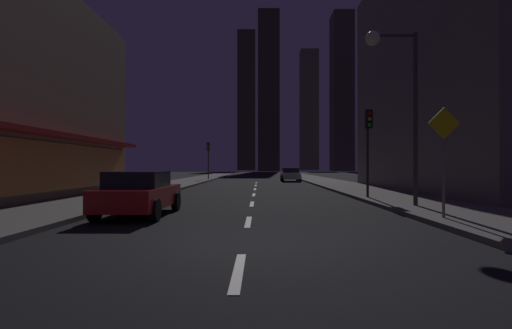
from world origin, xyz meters
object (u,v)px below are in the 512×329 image
object	(u,v)px
street_lamp_right	(394,75)
traffic_light_near_right	(368,133)
car_parked_near	(139,193)
fire_hydrant_far_left	(165,184)
traffic_light_far_left	(208,152)
pedestrian_crossing_sign	(444,152)
car_parked_far	(290,174)

from	to	relation	value
street_lamp_right	traffic_light_near_right	bearing A→B (deg)	88.17
car_parked_near	fire_hydrant_far_left	bearing A→B (deg)	100.32
traffic_light_far_left	pedestrian_crossing_sign	bearing A→B (deg)	-70.95
car_parked_near	pedestrian_crossing_sign	bearing A→B (deg)	-8.99
fire_hydrant_far_left	traffic_light_far_left	world-z (taller)	traffic_light_far_left
traffic_light_far_left	fire_hydrant_far_left	bearing A→B (deg)	-91.27
fire_hydrant_far_left	street_lamp_right	distance (m)	16.18
car_parked_far	fire_hydrant_far_left	xyz separation A→B (m)	(-9.50, -15.44, -0.29)
car_parked_near	pedestrian_crossing_sign	size ratio (longest dim) A/B	1.34
car_parked_near	traffic_light_far_left	distance (m)	30.85
traffic_light_far_left	pedestrian_crossing_sign	distance (m)	34.04
fire_hydrant_far_left	traffic_light_far_left	size ratio (longest dim) A/B	0.16
fire_hydrant_far_left	pedestrian_crossing_sign	size ratio (longest dim) A/B	0.21
car_parked_far	traffic_light_far_left	size ratio (longest dim) A/B	1.01
fire_hydrant_far_left	car_parked_far	bearing A→B (deg)	58.40
traffic_light_near_right	street_lamp_right	size ratio (longest dim) A/B	0.64
traffic_light_far_left	car_parked_far	bearing A→B (deg)	-16.06
traffic_light_near_right	traffic_light_far_left	world-z (taller)	same
car_parked_far	traffic_light_near_right	xyz separation A→B (m)	(1.90, -22.33, 2.45)
car_parked_far	pedestrian_crossing_sign	distance (m)	29.63
fire_hydrant_far_left	street_lamp_right	xyz separation A→B (m)	(11.28, -10.64, 4.61)
car_parked_near	car_parked_far	xyz separation A→B (m)	(7.20, 28.08, 0.00)
car_parked_near	car_parked_far	size ratio (longest dim) A/B	1.00
traffic_light_near_right	pedestrian_crossing_sign	xyz separation A→B (m)	(0.10, -7.21, -1.18)
traffic_light_far_left	street_lamp_right	bearing A→B (deg)	-69.24
traffic_light_near_right	traffic_light_far_left	size ratio (longest dim) A/B	1.00
pedestrian_crossing_sign	fire_hydrant_far_left	bearing A→B (deg)	129.22
car_parked_far	fire_hydrant_far_left	distance (m)	18.14
fire_hydrant_far_left	pedestrian_crossing_sign	world-z (taller)	pedestrian_crossing_sign
fire_hydrant_far_left	pedestrian_crossing_sign	distance (m)	18.25
fire_hydrant_far_left	car_parked_near	bearing A→B (deg)	-79.68
car_parked_near	fire_hydrant_far_left	world-z (taller)	car_parked_near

